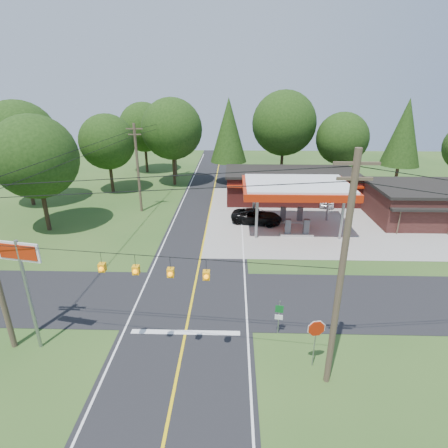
{
  "coord_description": "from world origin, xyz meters",
  "views": [
    {
      "loc": [
        2.76,
        -20.47,
        13.66
      ],
      "look_at": [
        2.0,
        7.0,
        2.8
      ],
      "focal_mm": 28.0,
      "sensor_mm": 36.0,
      "label": 1
    }
  ],
  "objects_px": {
    "sedan_car": "(327,199)",
    "big_stop_sign": "(23,271)",
    "gas_canopy": "(297,189)",
    "octagonal_stop_sign": "(316,332)",
    "suv_car": "(257,216)"
  },
  "relations": [
    {
      "from": "gas_canopy",
      "to": "big_stop_sign",
      "type": "distance_m",
      "value": 24.77
    },
    {
      "from": "suv_car",
      "to": "sedan_car",
      "type": "bearing_deg",
      "value": -41.56
    },
    {
      "from": "suv_car",
      "to": "sedan_car",
      "type": "distance_m",
      "value": 11.14
    },
    {
      "from": "gas_canopy",
      "to": "octagonal_stop_sign",
      "type": "bearing_deg",
      "value": -96.0
    },
    {
      "from": "suv_car",
      "to": "big_stop_sign",
      "type": "relative_size",
      "value": 0.81
    },
    {
      "from": "suv_car",
      "to": "big_stop_sign",
      "type": "height_order",
      "value": "big_stop_sign"
    },
    {
      "from": "gas_canopy",
      "to": "sedan_car",
      "type": "xyz_separation_m",
      "value": [
        5.31,
        8.0,
        -3.53
      ]
    },
    {
      "from": "sedan_car",
      "to": "octagonal_stop_sign",
      "type": "distance_m",
      "value": 28.02
    },
    {
      "from": "gas_canopy",
      "to": "suv_car",
      "type": "distance_m",
      "value": 5.35
    },
    {
      "from": "gas_canopy",
      "to": "suv_car",
      "type": "height_order",
      "value": "gas_canopy"
    },
    {
      "from": "sedan_car",
      "to": "big_stop_sign",
      "type": "relative_size",
      "value": 0.66
    },
    {
      "from": "big_stop_sign",
      "to": "octagonal_stop_sign",
      "type": "distance_m",
      "value": 15.27
    },
    {
      "from": "gas_canopy",
      "to": "octagonal_stop_sign",
      "type": "relative_size",
      "value": 3.73
    },
    {
      "from": "gas_canopy",
      "to": "big_stop_sign",
      "type": "xyz_separation_m",
      "value": [
        -17.0,
        -18.01,
        0.58
      ]
    },
    {
      "from": "gas_canopy",
      "to": "sedan_car",
      "type": "height_order",
      "value": "gas_canopy"
    }
  ]
}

